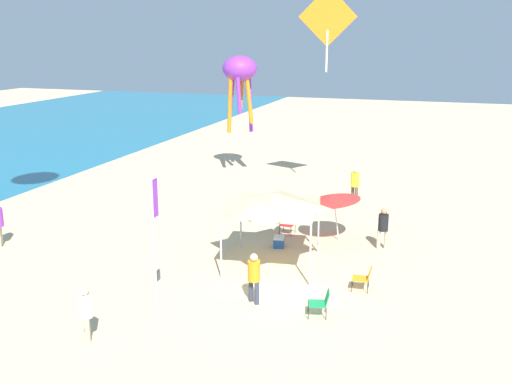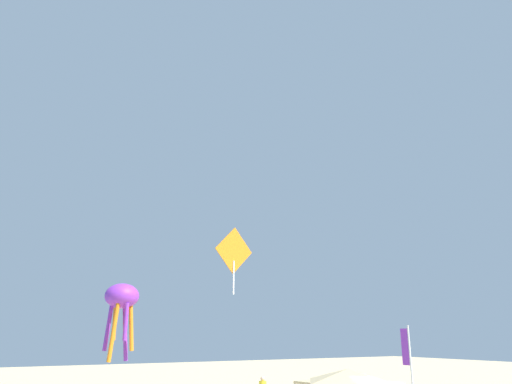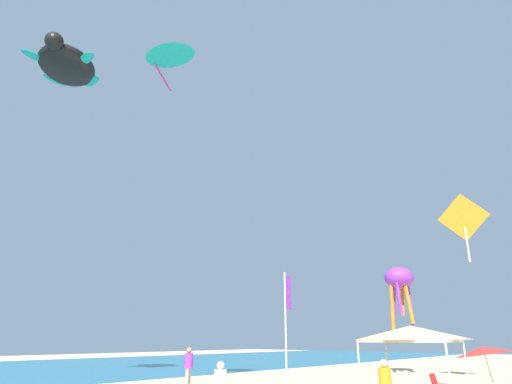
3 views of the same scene
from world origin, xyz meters
name	(u,v)px [view 2 (image 2 of 3)]	position (x,y,z in m)	size (l,w,h in m)	color
canopy_tent	(348,377)	(1.86, 0.79, 2.42)	(3.65, 3.53, 2.73)	#B7B7BC
beach_umbrella	(328,384)	(5.23, -0.73, 1.80)	(2.20, 2.20, 2.16)	silver
kite_octopus_purple	(122,300)	(14.93, 6.77, 6.04)	(1.99, 1.99, 4.43)	purple
kite_diamond_orange	(234,253)	(11.65, 1.05, 8.84)	(0.59, 2.78, 4.03)	orange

